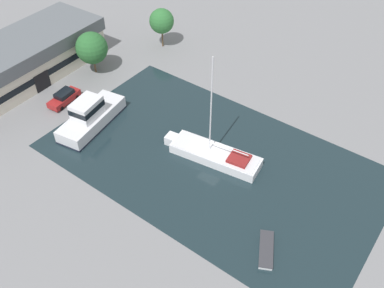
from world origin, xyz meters
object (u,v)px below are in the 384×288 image
(warehouse_building, at_px, (18,62))
(parked_car, at_px, (64,97))
(quay_tree_near_building, at_px, (92,48))
(motor_cruiser, at_px, (91,116))
(small_dinghy, at_px, (266,250))
(sailboat_moored, at_px, (214,154))
(quay_tree_by_water, at_px, (162,21))

(warehouse_building, distance_m, parked_car, 9.35)
(warehouse_building, xyz_separation_m, quay_tree_near_building, (7.43, -7.02, 1.09))
(motor_cruiser, height_order, small_dinghy, motor_cruiser)
(warehouse_building, xyz_separation_m, sailboat_moored, (2.91, -30.91, -2.12))
(quay_tree_near_building, relative_size, sailboat_moored, 0.47)
(parked_car, distance_m, sailboat_moored, 21.99)
(quay_tree_near_building, bearing_deg, motor_cruiser, -136.04)
(warehouse_building, relative_size, motor_cruiser, 2.50)
(quay_tree_near_building, xyz_separation_m, quay_tree_by_water, (11.48, -3.09, 0.33))
(quay_tree_by_water, relative_size, small_dinghy, 1.45)
(quay_tree_by_water, xyz_separation_m, small_dinghy, (-23.28, -31.66, -3.96))
(parked_car, bearing_deg, small_dinghy, 166.29)
(quay_tree_near_building, relative_size, motor_cruiser, 0.60)
(parked_car, bearing_deg, warehouse_building, -7.35)
(quay_tree_near_building, bearing_deg, small_dinghy, -108.76)
(quay_tree_near_building, relative_size, small_dinghy, 1.46)
(warehouse_building, bearing_deg, quay_tree_by_water, -29.97)
(quay_tree_by_water, height_order, parked_car, quay_tree_by_water)
(small_dinghy, bearing_deg, parked_car, 145.20)
(quay_tree_by_water, relative_size, parked_car, 1.28)
(motor_cruiser, bearing_deg, small_dinghy, 163.84)
(parked_car, bearing_deg, sailboat_moored, -178.32)
(quay_tree_near_building, height_order, parked_car, quay_tree_near_building)
(sailboat_moored, bearing_deg, motor_cruiser, 96.70)
(quay_tree_near_building, xyz_separation_m, motor_cruiser, (-8.69, -8.38, -2.48))
(motor_cruiser, bearing_deg, parked_car, -19.41)
(parked_car, height_order, motor_cruiser, motor_cruiser)
(quay_tree_by_water, xyz_separation_m, parked_car, (-19.07, 0.98, -3.39))
(sailboat_moored, xyz_separation_m, small_dinghy, (-7.28, -10.87, -0.42))
(quay_tree_by_water, bearing_deg, parked_car, 177.06)
(warehouse_building, distance_m, motor_cruiser, 15.52)
(quay_tree_near_building, distance_m, parked_car, 8.45)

